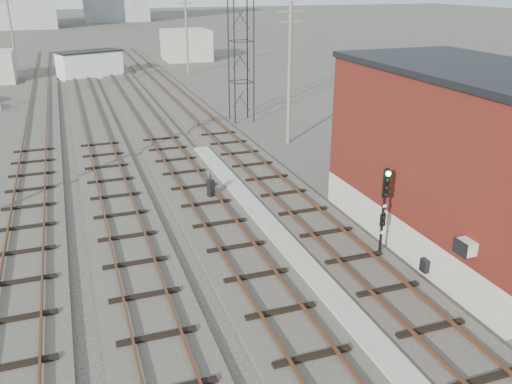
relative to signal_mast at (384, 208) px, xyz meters
name	(u,v)px	position (x,y,z in m)	size (l,w,h in m)	color
ground	(129,75)	(-3.70, 48.12, -2.14)	(320.00, 320.00, 0.00)	#282621
track_right	(192,111)	(-1.20, 27.12, -2.03)	(3.20, 90.00, 0.39)	#332D28
track_mid_right	(144,115)	(-5.20, 27.12, -2.03)	(3.20, 90.00, 0.39)	#332D28
track_mid_left	(92,119)	(-9.20, 27.12, -2.03)	(3.20, 90.00, 0.39)	#332D28
track_left	(37,123)	(-13.20, 27.12, -2.03)	(3.20, 90.00, 0.39)	#332D28
platform_curb	(284,244)	(-3.20, 2.12, -2.01)	(0.90, 28.00, 0.26)	gray
brick_building	(469,159)	(3.80, 0.12, 1.49)	(6.54, 12.20, 7.22)	gray
lattice_tower	(241,20)	(1.80, 23.12, 5.36)	(1.60, 1.60, 15.00)	black
utility_pole_left_c	(11,28)	(-16.20, 58.12, 2.66)	(1.80, 0.24, 9.00)	#595147
utility_pole_right_a	(290,71)	(2.80, 16.12, 2.66)	(1.80, 0.24, 9.00)	#595147
utility_pole_right_b	(187,31)	(2.80, 46.12, 2.66)	(1.80, 0.24, 9.00)	#595147
shed_right	(186,45)	(5.30, 58.12, -0.14)	(6.00, 6.00, 4.00)	gray
signal_mast	(384,208)	(0.00, 0.00, 0.00)	(0.40, 0.40, 3.72)	gray
switch_stand	(211,189)	(-4.70, 8.05, -1.54)	(0.38, 0.38, 1.25)	black
site_trailer	(90,64)	(-7.98, 47.72, -0.66)	(7.55, 5.15, 2.92)	silver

